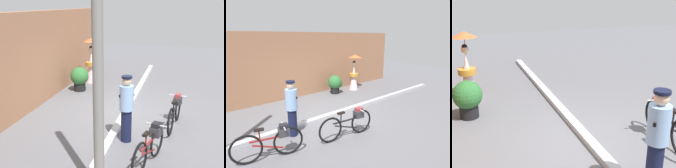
# 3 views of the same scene
# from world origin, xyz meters

# --- Properties ---
(ground_plane) EXTENTS (30.00, 30.00, 0.00)m
(ground_plane) POSITION_xyz_m (0.00, 0.00, 0.00)
(ground_plane) COLOR slate
(sidewalk_curb) EXTENTS (14.00, 0.20, 0.12)m
(sidewalk_curb) POSITION_xyz_m (0.00, 0.00, 0.06)
(sidewalk_curb) COLOR #B2B2B7
(sidewalk_curb) RESTS_ON ground_plane
(bicycle_far_side) EXTENTS (1.80, 0.48, 0.82)m
(bicycle_far_side) POSITION_xyz_m (-0.50, -1.49, 0.44)
(bicycle_far_side) COLOR black
(bicycle_far_side) RESTS_ON ground_plane
(person_officer) EXTENTS (0.34, 0.34, 1.66)m
(person_officer) POSITION_xyz_m (-1.72, -0.37, 0.88)
(person_officer) COLOR #141938
(person_officer) RESTS_ON ground_plane
(person_with_parasol) EXTENTS (0.69, 0.69, 1.91)m
(person_with_parasol) POSITION_xyz_m (3.34, 2.15, 0.91)
(person_with_parasol) COLOR silver
(person_with_parasol) RESTS_ON ground_plane
(potted_plant_by_door) EXTENTS (0.72, 0.70, 0.93)m
(potted_plant_by_door) POSITION_xyz_m (2.07, 2.21, 0.52)
(potted_plant_by_door) COLOR black
(potted_plant_by_door) RESTS_ON ground_plane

